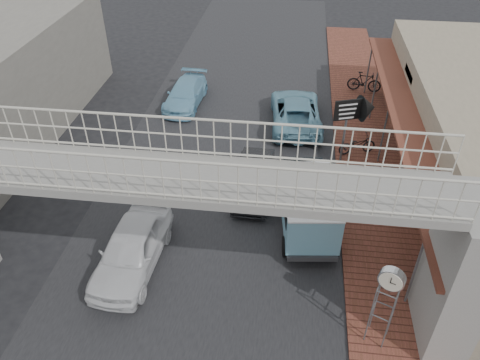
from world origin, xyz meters
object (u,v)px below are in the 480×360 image
(dark_sedan, at_px, (254,179))
(street_clock, at_px, (391,282))
(angkot_curb, at_px, (296,111))
(arrow_sign, at_px, (366,109))
(angkot_van, at_px, (308,202))
(motorcycle_far, at_px, (364,82))
(white_hatchback, at_px, (132,248))
(motorcycle_near, at_px, (357,144))
(angkot_far, at_px, (185,94))

(dark_sedan, bearing_deg, street_clock, -56.02)
(angkot_curb, bearing_deg, arrow_sign, 128.89)
(street_clock, bearing_deg, angkot_van, 137.69)
(angkot_curb, xyz_separation_m, arrow_sign, (2.92, -3.04, 1.95))
(motorcycle_far, bearing_deg, angkot_van, 173.82)
(angkot_van, bearing_deg, white_hatchback, -163.10)
(motorcycle_far, height_order, arrow_sign, arrow_sign)
(motorcycle_far, bearing_deg, angkot_curb, 145.63)
(white_hatchback, xyz_separation_m, angkot_curb, (5.28, 10.54, -0.05))
(motorcycle_near, xyz_separation_m, arrow_sign, (0.00, -0.48, 2.11))
(arrow_sign, bearing_deg, angkot_van, -133.99)
(white_hatchback, height_order, arrow_sign, arrow_sign)
(white_hatchback, xyz_separation_m, arrow_sign, (8.20, 7.50, 1.90))
(angkot_van, relative_size, arrow_sign, 1.38)
(angkot_curb, relative_size, street_clock, 1.80)
(white_hatchback, distance_m, angkot_curb, 11.79)
(white_hatchback, relative_size, arrow_sign, 1.43)
(white_hatchback, distance_m, motorcycle_near, 11.44)
(white_hatchback, relative_size, motorcycle_near, 2.56)
(motorcycle_near, distance_m, motorcycle_far, 6.70)
(white_hatchback, height_order, street_clock, street_clock)
(dark_sedan, height_order, angkot_far, dark_sedan)
(dark_sedan, relative_size, angkot_curb, 0.76)
(white_hatchback, relative_size, street_clock, 1.56)
(arrow_sign, bearing_deg, dark_sedan, -166.09)
(motorcycle_far, bearing_deg, white_hatchback, 156.71)
(angkot_curb, distance_m, street_clock, 12.99)
(motorcycle_far, bearing_deg, arrow_sign, -178.48)
(angkot_van, height_order, street_clock, street_clock)
(street_clock, bearing_deg, dark_sedan, 145.98)
(dark_sedan, bearing_deg, arrow_sign, 33.82)
(street_clock, distance_m, arrow_sign, 9.52)
(motorcycle_far, relative_size, street_clock, 0.65)
(arrow_sign, bearing_deg, street_clock, -109.85)
(white_hatchback, xyz_separation_m, street_clock, (8.06, -2.03, 1.75))
(angkot_van, xyz_separation_m, motorcycle_near, (2.28, 5.38, -0.75))
(street_clock, bearing_deg, angkot_far, 145.24)
(dark_sedan, xyz_separation_m, angkot_far, (-4.52, 7.33, -0.03))
(dark_sedan, xyz_separation_m, street_clock, (4.32, -6.63, 1.87))
(street_clock, bearing_deg, motorcycle_far, 109.40)
(dark_sedan, distance_m, arrow_sign, 5.69)
(motorcycle_near, xyz_separation_m, motorcycle_far, (0.88, 6.64, 0.11))
(angkot_curb, height_order, angkot_far, angkot_curb)
(white_hatchback, relative_size, angkot_curb, 0.87)
(street_clock, bearing_deg, white_hatchback, -171.20)
(angkot_curb, xyz_separation_m, motorcycle_far, (3.80, 4.08, -0.06))
(white_hatchback, distance_m, arrow_sign, 11.27)
(angkot_van, xyz_separation_m, street_clock, (2.14, -4.63, 1.21))
(angkot_far, relative_size, motorcycle_far, 2.26)
(angkot_curb, height_order, motorcycle_near, angkot_curb)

